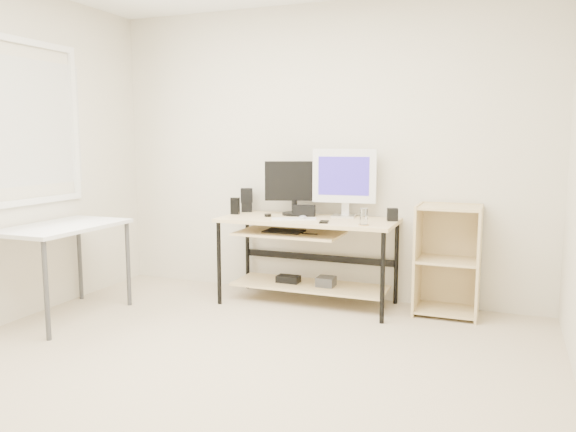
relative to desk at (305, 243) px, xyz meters
The scene contains 16 objects.
room 1.80m from the desk, 93.95° to the right, with size 4.01×4.01×2.62m.
desk is the anchor object (origin of this frame).
side_table 1.97m from the desk, 147.35° to the right, with size 0.60×1.00×0.75m.
shelf_unit 1.19m from the desk, ahead, with size 0.50×0.40×0.90m.
black_monitor 0.54m from the desk, 135.50° to the left, with size 0.51×0.23×0.48m.
white_imac 0.65m from the desk, 34.00° to the left, with size 0.55×0.18×0.59m.
keyboard 0.26m from the desk, 116.17° to the right, with size 0.37×0.10×0.01m, color silver.
mouse 0.25m from the desk, 84.28° to the right, with size 0.07×0.11×0.04m, color #B8B8BD.
center_speaker 0.29m from the desk, 114.74° to the left, with size 0.19×0.09×0.10m, color black.
speaker_left 0.77m from the desk, 161.47° to the left, with size 0.14×0.14×0.22m.
speaker_right 0.78m from the desk, ahead, with size 0.09×0.09×0.10m, color black.
audio_controller 0.73m from the desk, behind, with size 0.08×0.05×0.15m, color black.
volume_puck 0.41m from the desk, behind, with size 0.06×0.06×0.03m, color black.
smartphone 0.36m from the desk, 38.99° to the right, with size 0.07×0.13×0.01m, color black.
coaster 0.63m from the desk, 20.32° to the right, with size 0.08×0.08×0.01m, color #AD844E.
drinking_glass 0.66m from the desk, 20.32° to the right, with size 0.06×0.06×0.13m, color white.
Camera 1 is at (1.56, -2.82, 1.42)m, focal length 35.00 mm.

